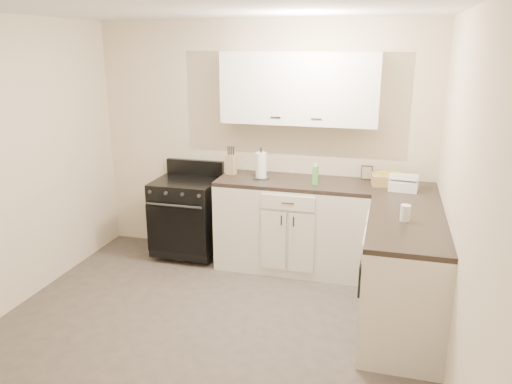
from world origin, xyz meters
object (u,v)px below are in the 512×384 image
(knife_block, at_px, (231,164))
(paper_towel, at_px, (261,165))
(stove, at_px, (187,216))
(countertop_grill, at_px, (404,185))
(wicker_basket, at_px, (389,180))

(knife_block, bearing_deg, paper_towel, -2.13)
(stove, xyz_separation_m, knife_block, (0.48, 0.11, 0.58))
(knife_block, xyz_separation_m, countertop_grill, (1.75, -0.13, -0.06))
(knife_block, relative_size, paper_towel, 0.77)
(stove, bearing_deg, paper_towel, 1.86)
(countertop_grill, bearing_deg, wicker_basket, 145.99)
(stove, distance_m, paper_towel, 1.03)
(paper_towel, bearing_deg, wicker_basket, 2.98)
(stove, relative_size, paper_towel, 2.99)
(paper_towel, height_order, countertop_grill, paper_towel)
(knife_block, bearing_deg, countertop_grill, 6.46)
(stove, xyz_separation_m, paper_towel, (0.83, 0.03, 0.61))
(paper_towel, bearing_deg, knife_block, 167.10)
(wicker_basket, bearing_deg, stove, -177.46)
(paper_towel, height_order, wicker_basket, paper_towel)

